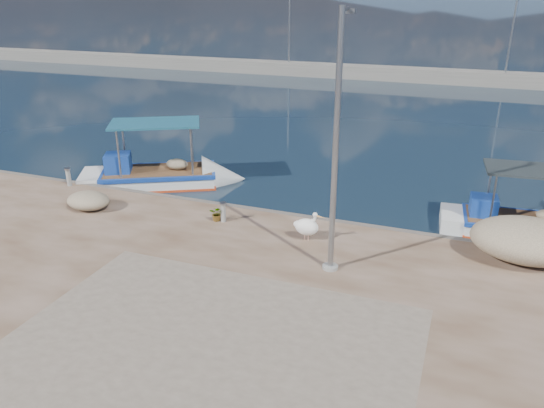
{
  "coord_description": "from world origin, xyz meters",
  "views": [
    {
      "loc": [
        5.75,
        -11.28,
        7.81
      ],
      "look_at": [
        0.0,
        3.8,
        1.3
      ],
      "focal_mm": 35.0,
      "sensor_mm": 36.0,
      "label": 1
    }
  ],
  "objects_px": {
    "pelican": "(307,226)",
    "bollard_near": "(223,211)",
    "boat_left": "(158,179)",
    "lamp_post": "(335,156)",
    "boat_right": "(523,228)"
  },
  "relations": [
    {
      "from": "boat_right",
      "to": "lamp_post",
      "type": "height_order",
      "value": "lamp_post"
    },
    {
      "from": "pelican",
      "to": "bollard_near",
      "type": "bearing_deg",
      "value": 179.5
    },
    {
      "from": "pelican",
      "to": "lamp_post",
      "type": "relative_size",
      "value": 0.15
    },
    {
      "from": "pelican",
      "to": "lamp_post",
      "type": "bearing_deg",
      "value": -45.8
    },
    {
      "from": "lamp_post",
      "to": "bollard_near",
      "type": "distance_m",
      "value": 5.5
    },
    {
      "from": "pelican",
      "to": "lamp_post",
      "type": "height_order",
      "value": "lamp_post"
    },
    {
      "from": "boat_right",
      "to": "pelican",
      "type": "height_order",
      "value": "boat_right"
    },
    {
      "from": "pelican",
      "to": "boat_right",
      "type": "bearing_deg",
      "value": 38.86
    },
    {
      "from": "lamp_post",
      "to": "bollard_near",
      "type": "height_order",
      "value": "lamp_post"
    },
    {
      "from": "pelican",
      "to": "bollard_near",
      "type": "distance_m",
      "value": 3.12
    },
    {
      "from": "boat_left",
      "to": "pelican",
      "type": "bearing_deg",
      "value": -54.92
    },
    {
      "from": "boat_right",
      "to": "bollard_near",
      "type": "relative_size",
      "value": 8.44
    },
    {
      "from": "pelican",
      "to": "bollard_near",
      "type": "height_order",
      "value": "pelican"
    },
    {
      "from": "boat_right",
      "to": "bollard_near",
      "type": "distance_m",
      "value": 10.33
    },
    {
      "from": "boat_left",
      "to": "lamp_post",
      "type": "xyz_separation_m",
      "value": [
        9.16,
        -5.5,
        3.55
      ]
    }
  ]
}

